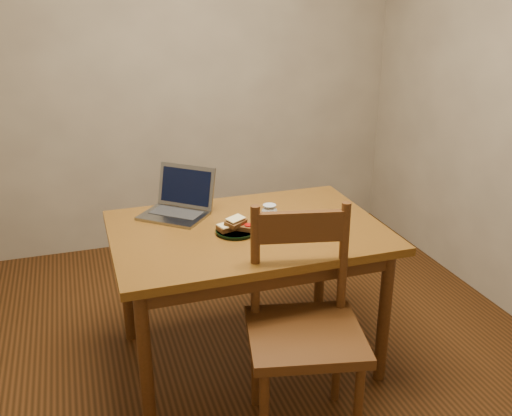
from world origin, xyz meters
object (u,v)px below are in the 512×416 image
object	(u,v)px
laptop	(180,202)
milk_glass	(269,219)
plate	(236,231)
table	(248,244)
chair	(305,319)

from	to	relation	value
laptop	milk_glass	bearing A→B (deg)	-7.76
plate	laptop	distance (m)	0.40
plate	milk_glass	distance (m)	0.17
milk_glass	laptop	xyz separation A→B (m)	(-0.35, 0.39, -0.01)
table	milk_glass	size ratio (longest dim) A/B	8.87
plate	laptop	xyz separation A→B (m)	(-0.20, 0.34, 0.05)
plate	table	bearing A→B (deg)	28.18
chair	plate	distance (m)	0.57
table	laptop	bearing A→B (deg)	131.86
table	plate	xyz separation A→B (m)	(-0.07, -0.04, 0.09)
chair	milk_glass	xyz separation A→B (m)	(0.00, 0.46, 0.27)
table	plate	world-z (taller)	plate
table	milk_glass	distance (m)	0.20
laptop	plate	bearing A→B (deg)	-18.49
table	chair	size ratio (longest dim) A/B	2.34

